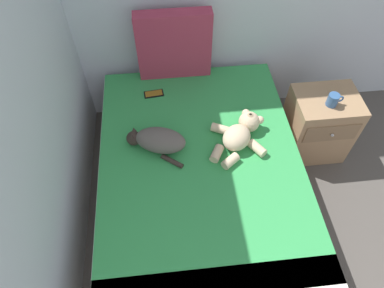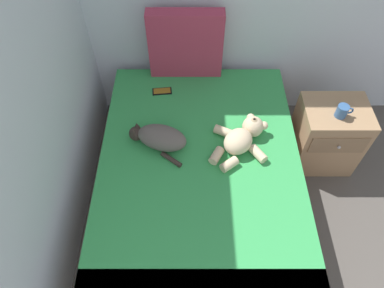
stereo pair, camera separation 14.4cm
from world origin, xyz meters
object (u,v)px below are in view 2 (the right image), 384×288
(bed, at_px, (199,186))
(nightstand, at_px, (326,136))
(patterned_cushion, at_px, (185,44))
(cat, at_px, (159,138))
(cell_phone, at_px, (162,91))
(teddy_bear, at_px, (242,138))
(mug, at_px, (342,111))

(bed, bearing_deg, nightstand, 23.55)
(patterned_cushion, relative_size, cat, 1.33)
(nightstand, bearing_deg, bed, -156.45)
(cell_phone, bearing_deg, teddy_bear, -41.70)
(bed, height_order, teddy_bear, teddy_bear)
(bed, relative_size, cat, 4.69)
(nightstand, bearing_deg, cell_phone, 169.00)
(bed, height_order, patterned_cushion, patterned_cushion)
(mug, bearing_deg, cat, -170.92)
(teddy_bear, relative_size, nightstand, 0.75)
(teddy_bear, bearing_deg, mug, 15.78)
(bed, height_order, mug, mug)
(teddy_bear, bearing_deg, nightstand, 19.67)
(teddy_bear, bearing_deg, patterned_cushion, 117.80)
(cat, height_order, cell_phone, cat)
(patterned_cushion, relative_size, mug, 4.68)
(teddy_bear, distance_m, cell_phone, 0.77)
(bed, bearing_deg, cell_phone, 112.46)
(cell_phone, height_order, mug, mug)
(teddy_bear, relative_size, mug, 3.74)
(bed, xyz_separation_m, cell_phone, (-0.29, 0.69, 0.28))
(mug, bearing_deg, cell_phone, 166.51)
(patterned_cushion, bearing_deg, bed, -83.72)
(cat, relative_size, nightstand, 0.71)
(cat, xyz_separation_m, nightstand, (1.28, 0.26, -0.31))
(cell_phone, bearing_deg, patterned_cushion, 50.55)
(patterned_cushion, bearing_deg, teddy_bear, -62.20)
(patterned_cushion, distance_m, cell_phone, 0.40)
(teddy_bear, height_order, nightstand, teddy_bear)
(cat, xyz_separation_m, mug, (1.27, 0.20, 0.04))
(cat, bearing_deg, bed, -33.30)
(bed, relative_size, nightstand, 3.31)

